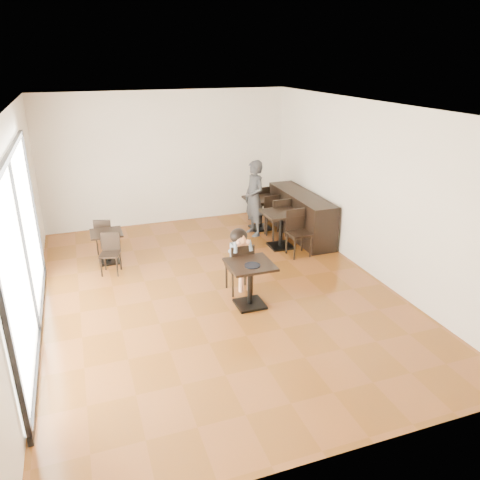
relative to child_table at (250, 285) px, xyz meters
name	(u,v)px	position (x,y,z in m)	size (l,w,h in m)	color
floor	(217,290)	(-0.38, 0.71, -0.39)	(6.00, 8.00, 0.01)	brown
ceiling	(213,107)	(-0.38, 0.71, 2.81)	(6.00, 8.00, 0.01)	white
wall_back	(168,159)	(-0.38, 4.71, 1.21)	(6.00, 0.01, 3.20)	silver
wall_front	(338,327)	(-0.38, -3.29, 1.21)	(6.00, 0.01, 3.20)	silver
wall_left	(20,226)	(-3.38, 0.71, 1.21)	(0.01, 8.00, 3.20)	silver
wall_right	(368,189)	(2.62, 0.71, 1.21)	(0.01, 8.00, 3.20)	silver
storefront_window	(22,250)	(-3.35, 0.21, 1.01)	(0.04, 4.50, 2.60)	white
child_table	(250,285)	(0.00, 0.00, 0.00)	(0.73, 0.73, 0.78)	black
child_chair	(239,267)	(0.00, 0.55, 0.08)	(0.42, 0.42, 0.93)	black
child	(239,261)	(0.00, 0.55, 0.20)	(0.42, 0.59, 1.17)	slate
plate	(252,265)	(0.00, -0.10, 0.40)	(0.26, 0.26, 0.02)	black
pizza_slice	(243,242)	(0.00, 0.36, 0.63)	(0.27, 0.21, 0.06)	#E7BC6E
adult_patron	(254,198)	(1.28, 3.13, 0.49)	(0.64, 0.42, 1.76)	#323337
cafe_table_mid	(281,230)	(1.54, 2.20, 0.01)	(0.76, 0.76, 0.80)	black
cafe_table_left	(108,247)	(-2.09, 2.61, -0.06)	(0.62, 0.62, 0.65)	black
cafe_table_back	(261,214)	(1.56, 3.43, 0.00)	(0.73, 0.73, 0.77)	black
chair_mid_a	(278,218)	(1.71, 2.75, 0.10)	(0.43, 0.43, 0.97)	black
chair_mid_b	(299,234)	(1.71, 1.65, 0.10)	(0.43, 0.43, 0.97)	black
chair_left_a	(105,235)	(-2.09, 3.16, 0.00)	(0.35, 0.35, 0.79)	black
chair_left_b	(110,254)	(-2.09, 2.06, 0.00)	(0.35, 0.35, 0.79)	black
chair_back_a	(258,203)	(1.72, 3.98, 0.07)	(0.41, 0.41, 0.92)	black
chair_back_b	(276,217)	(1.72, 2.88, 0.07)	(0.41, 0.41, 0.92)	black
service_counter	(301,215)	(2.27, 2.71, 0.11)	(0.60, 2.40, 1.00)	black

